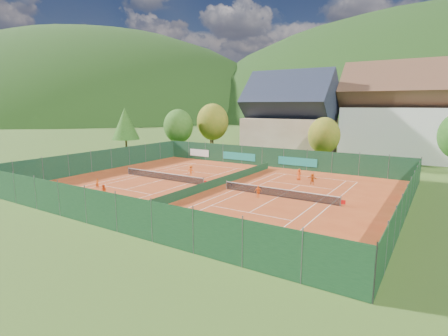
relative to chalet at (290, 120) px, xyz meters
The scene contains 29 objects.
ground 30.87m from the chalet, 84.29° to the right, with size 600.00×600.00×0.00m, color #325019.
clay_pad 30.87m from the chalet, 84.29° to the right, with size 40.00×32.00×0.01m, color #9E3917.
court_markings_left 31.12m from the chalet, 99.46° to the right, with size 11.03×23.83×0.00m.
court_markings_right 32.63m from the chalet, 69.86° to the right, with size 11.03×23.83×0.00m.
tennis_net_left 31.00m from the chalet, 99.17° to the right, with size 13.30×0.10×1.02m.
tennis_net_right 32.59m from the chalet, 69.60° to the right, with size 13.30×0.10×1.02m.
court_divider 30.77m from the chalet, 84.29° to the right, with size 0.03×28.80×1.00m.
fence_north 15.14m from the chalet, 79.70° to the right, with size 40.00×0.10×3.00m.
fence_south 46.38m from the chalet, 86.27° to the right, with size 40.00×0.04×3.00m.
fence_west 34.86m from the chalet, 119.54° to the right, with size 0.04×32.00×3.00m.
fence_east 38.11m from the chalet, 52.48° to the right, with size 0.09×32.00×3.00m.
chalet is the anchor object (origin of this frame).
hotel_block_a 19.94m from the chalet, 17.53° to the left, with size 21.60×11.00×17.25m.
tree_west_front 21.51m from the chalet, 152.24° to the right, with size 5.72×5.72×8.69m.
tree_west_mid 15.53m from the chalet, 165.07° to the right, with size 6.44×6.44×9.78m.
tree_west_back 21.38m from the chalet, 169.22° to the left, with size 5.60×5.60×10.00m.
tree_center 12.19m from the chalet, 41.63° to the right, with size 5.01×5.01×7.60m.
tree_west_side 30.81m from the chalet, 144.25° to the right, with size 5.04×5.04×9.00m.
ball_hopper 44.31m from the chalet, 67.92° to the right, with size 0.34×0.34×0.80m.
loose_ball_0 39.91m from the chalet, 98.13° to the right, with size 0.07×0.07×0.07m, color #CCD833.
loose_ball_1 39.89m from the chalet, 80.56° to the right, with size 0.07×0.07×0.07m, color #CCD833.
loose_ball_2 24.96m from the chalet, 84.43° to the right, with size 0.07×0.07×0.07m, color #CCD833.
loose_ball_3 22.22m from the chalet, 95.09° to the right, with size 0.07×0.07×0.07m, color #CCD833.
player_left_near 39.03m from the chalet, 102.19° to the right, with size 0.43×0.28×1.18m, color #D65413.
player_left_mid 40.56m from the chalet, 96.16° to the right, with size 0.66×0.51×1.35m, color #D94813.
player_left_far 27.27m from the chalet, 97.06° to the right, with size 0.98×0.56×1.52m, color #F25B15.
player_right_near 33.26m from the chalet, 73.42° to the right, with size 0.76×0.31×1.29m, color orange.
player_right_far_a 23.73m from the chalet, 64.72° to the right, with size 0.71×0.46×1.45m, color #DC4713.
player_right_far_b 26.09m from the chalet, 61.59° to the right, with size 1.28×0.41×1.38m, color #DC5713.
Camera 1 is at (22.22, -32.95, 9.55)m, focal length 28.00 mm.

